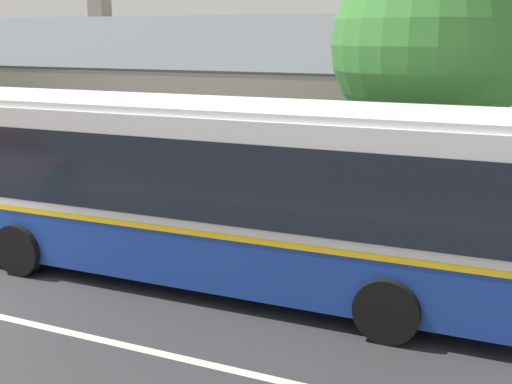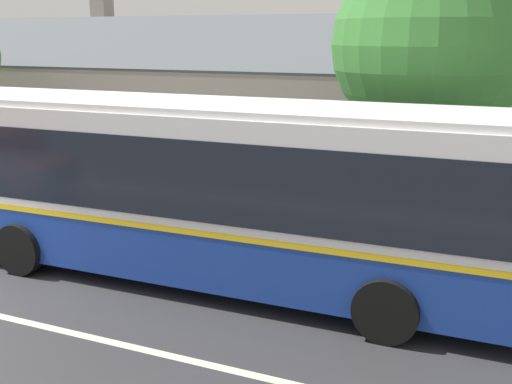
# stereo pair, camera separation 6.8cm
# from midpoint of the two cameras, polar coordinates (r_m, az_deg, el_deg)

# --- Properties ---
(sidewalk_far) EXTENTS (60.00, 3.00, 0.15)m
(sidewalk_far) POSITION_cam_midpoint_polar(r_m,az_deg,el_deg) (16.61, -10.54, -1.74)
(sidewalk_far) COLOR #ADAAA3
(sidewalk_far) RESTS_ON ground
(community_building) EXTENTS (20.79, 10.82, 6.19)m
(community_building) POSITION_cam_midpoint_polar(r_m,az_deg,el_deg) (24.51, -4.10, 7.60)
(community_building) COLOR gray
(community_building) RESTS_ON ground
(transit_bus) EXTENTS (12.07, 2.87, 3.31)m
(transit_bus) POSITION_cam_midpoint_polar(r_m,az_deg,el_deg) (11.73, -4.53, 0.53)
(transit_bus) COLOR navy
(transit_bus) RESTS_ON ground
(bench_by_building) EXTENTS (1.58, 0.51, 0.94)m
(bench_by_building) POSITION_cam_midpoint_polar(r_m,az_deg,el_deg) (19.22, -21.10, 1.16)
(bench_by_building) COLOR brown
(bench_by_building) RESTS_ON sidewalk_far
(street_tree_primary) EXTENTS (4.01, 4.01, 6.25)m
(street_tree_primary) POSITION_cam_midpoint_polar(r_m,az_deg,el_deg) (14.25, 15.63, 12.04)
(street_tree_primary) COLOR #4C3828
(street_tree_primary) RESTS_ON ground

